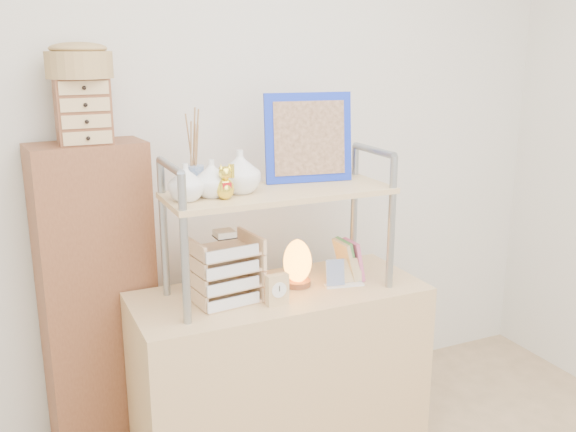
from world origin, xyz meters
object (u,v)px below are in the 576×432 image
at_px(desk, 280,373).
at_px(cabinet, 98,302).
at_px(letter_tray, 225,273).
at_px(salt_lamp, 297,262).

bearing_deg(desk, cabinet, 151.18).
relative_size(desk, letter_tray, 4.16).
bearing_deg(letter_tray, salt_lamp, 5.20).
distance_m(desk, cabinet, 0.82).
height_order(letter_tray, salt_lamp, letter_tray).
xyz_separation_m(desk, cabinet, (-0.67, 0.37, 0.30)).
bearing_deg(cabinet, salt_lamp, -30.26).
distance_m(cabinet, salt_lamp, 0.86).
bearing_deg(desk, letter_tray, -178.21).
relative_size(letter_tray, salt_lamp, 1.45).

